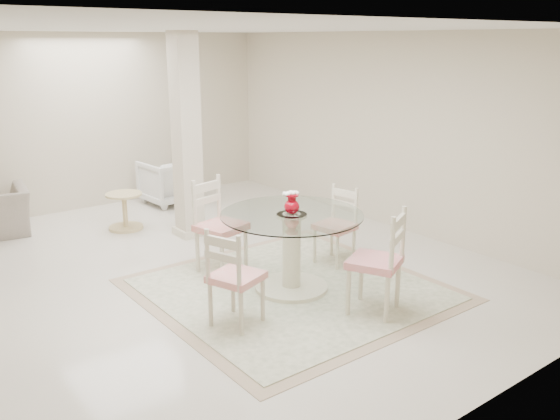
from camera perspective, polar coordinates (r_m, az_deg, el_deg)
ground at (r=6.98m, az=-6.95°, el=-5.82°), size 7.00×7.00×0.00m
room_shell at (r=6.52m, az=-7.51°, el=9.49°), size 6.02×7.02×2.71m
column at (r=7.95m, az=-9.00°, el=6.94°), size 0.30×0.30×2.70m
area_rug at (r=6.42m, az=1.10°, el=-7.64°), size 2.91×2.91×0.02m
dining_table at (r=6.25m, az=1.12°, el=-4.05°), size 1.48×1.48×0.86m
red_vase at (r=6.09m, az=1.13°, el=0.68°), size 0.18×0.16×0.24m
dining_chair_east at (r=7.05m, az=5.63°, el=-0.92°), size 0.47×0.47×1.01m
dining_chair_north at (r=6.78m, az=-6.19°, el=-0.82°), size 0.58×0.58×1.19m
dining_chair_west at (r=5.43m, az=-4.68°, el=-5.89°), size 0.55×0.55×1.07m
dining_chair_south at (r=5.75m, az=9.85°, el=-4.25°), size 0.63×0.63×1.17m
armchair_white at (r=9.81m, az=-10.67°, el=2.70°), size 0.83×0.85×0.72m
side_table at (r=8.62m, az=-14.69°, el=-0.24°), size 0.50×0.50×0.52m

